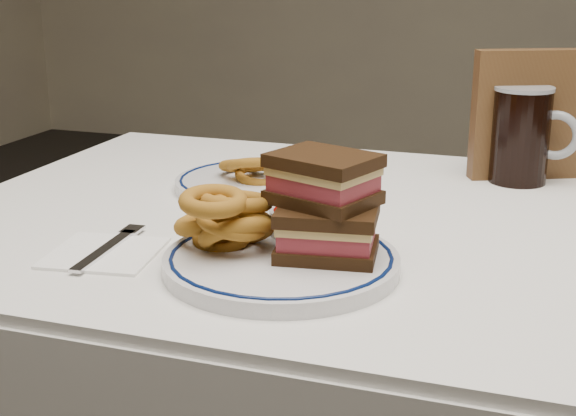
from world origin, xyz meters
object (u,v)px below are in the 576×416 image
(far_plate, at_px, (255,183))
(beer_mug, at_px, (523,134))
(chair_far, at_px, (553,271))
(main_plate, at_px, (281,261))
(reuben_sandwich, at_px, (325,205))

(far_plate, bearing_deg, beer_mug, 24.17)
(beer_mug, bearing_deg, far_plate, -155.83)
(chair_far, distance_m, main_plate, 0.80)
(reuben_sandwich, bearing_deg, beer_mug, 67.32)
(reuben_sandwich, bearing_deg, chair_far, 68.11)
(beer_mug, bearing_deg, reuben_sandwich, -112.68)
(reuben_sandwich, relative_size, beer_mug, 0.90)
(chair_far, bearing_deg, far_plate, -141.32)
(main_plate, bearing_deg, far_plate, 115.83)
(chair_far, relative_size, beer_mug, 6.08)
(chair_far, xyz_separation_m, reuben_sandwich, (-0.27, -0.68, 0.30))
(chair_far, distance_m, reuben_sandwich, 0.79)
(chair_far, height_order, reuben_sandwich, chair_far)
(chair_far, xyz_separation_m, main_plate, (-0.32, -0.70, 0.24))
(main_plate, relative_size, far_plate, 1.09)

